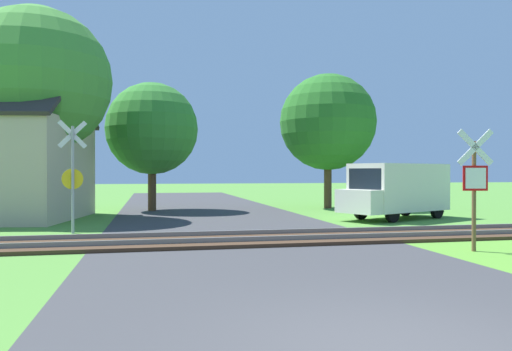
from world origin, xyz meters
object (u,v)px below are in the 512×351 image
Objects in this scene: crossing_sign_far at (73,171)px; tree_right at (328,122)px; mail_truck at (397,189)px; stop_sign_near at (475,182)px; tree_center at (152,129)px; tree_left at (37,81)px.

tree_right reaches higher than crossing_sign_far.
stop_sign_near is at bearing 140.28° from mail_truck.
tree_right reaches higher than tree_center.
mail_truck is (12.12, 2.26, -0.70)m from crossing_sign_far.
stop_sign_near is at bearing -62.88° from tree_center.
stop_sign_near is 0.46× the size of tree_center.
tree_left is at bearing -142.25° from tree_center.
stop_sign_near is 0.56× the size of mail_truck.
tree_center is (4.58, 3.55, -1.55)m from tree_left.
tree_center is at bearing 37.75° from tree_left.
tree_center is at bearing 59.14° from crossing_sign_far.
tree_left is 1.36× the size of tree_center.
tree_left is (-2.14, 5.34, 3.67)m from crossing_sign_far.
tree_right reaches higher than mail_truck.
stop_sign_near is 16.86m from tree_left.
tree_left reaches higher than tree_right.
mail_truck is at bearing -12.16° from tree_left.
tree_right is 1.36× the size of mail_truck.
crossing_sign_far is 6.82m from tree_left.
crossing_sign_far is at bearing -20.36° from stop_sign_near.
mail_truck is (0.58, -6.44, -3.30)m from tree_right.
tree_left is at bearing 53.45° from mail_truck.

